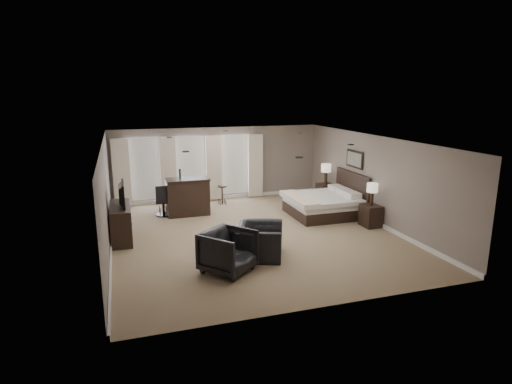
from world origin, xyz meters
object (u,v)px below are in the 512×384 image
object	(u,v)px
armchair_far	(228,249)
bar_stool_left	(163,202)
armchair_near	(260,235)
bar_counter	(188,197)
nightstand_far	(325,193)
lamp_far	(326,174)
bar_stool_right	(222,195)
desk_chair	(163,200)
nightstand_near	(371,216)
dresser	(121,223)
lamp_near	(372,194)
bed	(321,195)
tv	(119,203)

from	to	relation	value
armchair_far	bar_stool_left	world-z (taller)	armchair_far
armchair_near	bar_counter	size ratio (longest dim) A/B	0.87
nightstand_far	lamp_far	distance (m)	0.69
armchair_far	bar_stool_right	bearing A→B (deg)	37.83
bar_stool_left	desk_chair	world-z (taller)	desk_chair
nightstand_near	armchair_near	world-z (taller)	armchair_near
lamp_far	desk_chair	bearing A→B (deg)	179.11
lamp_far	dresser	xyz separation A→B (m)	(-6.92, -1.89, -0.55)
lamp_far	bar_stool_left	world-z (taller)	lamp_far
lamp_near	armchair_far	xyz separation A→B (m)	(-4.73, -1.86, -0.45)
lamp_far	bar_stool_left	bearing A→B (deg)	175.32
lamp_near	bar_stool_right	size ratio (longest dim) A/B	0.96
nightstand_near	lamp_near	distance (m)	0.64
bed	armchair_far	bearing A→B (deg)	-139.28
armchair_far	bar_stool_right	world-z (taller)	armchair_far
dresser	armchair_near	xyz separation A→B (m)	(3.12, -2.23, 0.05)
bed	lamp_near	bearing A→B (deg)	-58.46
armchair_near	tv	bearing A→B (deg)	76.83
armchair_near	bar_stool_right	world-z (taller)	armchair_near
nightstand_near	desk_chair	size ratio (longest dim) A/B	0.63
bed	dresser	world-z (taller)	bed
bar_stool_left	desk_chair	distance (m)	0.41
nightstand_far	bar_counter	bearing A→B (deg)	-179.06
dresser	bar_stool_right	distance (m)	4.33
nightstand_near	tv	world-z (taller)	tv
tv	armchair_far	world-z (taller)	tv
dresser	bar_stool_left	world-z (taller)	dresser
lamp_near	bar_counter	world-z (taller)	lamp_near
armchair_near	bar_counter	world-z (taller)	bar_counter
nightstand_far	bar_stool_right	bearing A→B (deg)	166.97
lamp_far	bar_counter	bearing A→B (deg)	-179.06
nightstand_far	bar_stool_right	world-z (taller)	bar_stool_right
bed	bar_counter	distance (m)	4.21
tv	armchair_near	xyz separation A→B (m)	(3.12, -2.23, -0.49)
lamp_far	armchair_far	size ratio (longest dim) A/B	0.70
nightstand_near	lamp_far	size ratio (longest dim) A/B	0.89
lamp_near	armchair_far	world-z (taller)	lamp_near
nightstand_far	tv	distance (m)	7.20
tv	bar_stool_left	xyz separation A→B (m)	(1.31, 2.35, -0.67)
bar_stool_left	lamp_near	bearing A→B (deg)	-30.93
armchair_far	bar_stool_left	distance (m)	5.29
bed	armchair_far	xyz separation A→B (m)	(-3.84, -3.31, -0.16)
lamp_near	armchair_far	distance (m)	5.10
tv	bar_stool_left	world-z (taller)	tv
lamp_far	bar_stool_left	xyz separation A→B (m)	(-5.61, 0.46, -0.68)
nightstand_far	tv	xyz separation A→B (m)	(-6.92, -1.89, 0.67)
bar_stool_right	armchair_far	bearing A→B (deg)	-102.07
armchair_far	bar_stool_left	xyz separation A→B (m)	(-0.88, 5.21, -0.17)
tv	bar_stool_right	xyz separation A→B (m)	(3.38, 2.71, -0.66)
tv	desk_chair	world-z (taller)	tv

